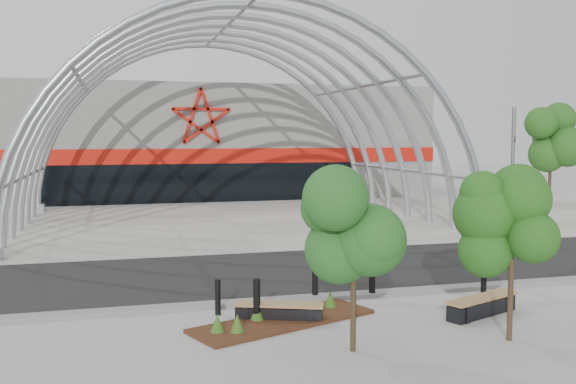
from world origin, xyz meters
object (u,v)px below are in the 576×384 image
(street_tree_0, at_px, (354,223))
(signal_pole, at_px, (512,172))
(bench_1, at_px, (482,306))
(bollard_2, at_px, (315,281))
(street_tree_1, at_px, (513,225))
(bench_0, at_px, (279,313))

(street_tree_0, bearing_deg, signal_pole, 44.55)
(street_tree_0, bearing_deg, bench_1, 21.89)
(street_tree_0, height_order, bollard_2, street_tree_0)
(street_tree_1, xyz_separation_m, bench_1, (0.49, 1.88, -2.33))
(bench_0, height_order, bollard_2, bollard_2)
(signal_pole, relative_size, bench_1, 2.44)
(bench_0, height_order, bench_1, bench_1)
(bench_0, distance_m, bench_1, 5.11)
(street_tree_1, xyz_separation_m, bollard_2, (-3.06, 4.52, -2.07))
(street_tree_0, distance_m, bench_1, 5.04)
(street_tree_0, relative_size, bollard_2, 3.78)
(signal_pole, bearing_deg, bench_1, -127.48)
(street_tree_1, height_order, bollard_2, street_tree_1)
(signal_pole, distance_m, bollard_2, 13.27)
(signal_pole, distance_m, street_tree_0, 16.14)
(street_tree_1, bearing_deg, bench_0, 149.29)
(signal_pole, distance_m, street_tree_1, 14.02)
(signal_pole, height_order, bench_1, signal_pole)
(bench_0, bearing_deg, signal_pole, 35.41)
(bench_0, bearing_deg, street_tree_0, -68.57)
(bollard_2, bearing_deg, street_tree_0, -97.01)
(street_tree_0, height_order, bench_1, street_tree_0)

